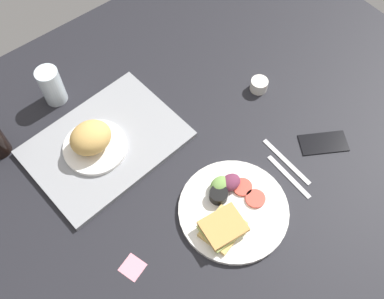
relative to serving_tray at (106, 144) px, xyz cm
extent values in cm
cube|color=black|center=(15.92, -22.38, -2.30)|extent=(190.00, 150.00, 3.00)
cube|color=gray|center=(0.00, 0.00, 0.00)|extent=(47.43, 36.40, 1.60)
cylinder|color=white|center=(-3.36, 0.00, 1.50)|extent=(19.01, 19.01, 1.40)
ellipsoid|color=tan|center=(-3.59, 0.46, 6.40)|extent=(12.33, 10.65, 8.40)
cylinder|color=white|center=(15.66, -40.34, 0.00)|extent=(30.67, 30.67, 1.60)
cube|color=#DBB266|center=(9.53, -43.10, 1.50)|extent=(12.84, 11.38, 1.40)
cube|color=#B2C66B|center=(9.53, -43.10, 2.70)|extent=(11.34, 9.42, 1.00)
cube|color=tan|center=(9.53, -43.10, 3.90)|extent=(12.07, 10.35, 1.40)
cylinder|color=#D14738|center=(22.56, -41.87, 1.20)|extent=(5.60, 5.60, 0.80)
cylinder|color=#D14738|center=(22.10, -36.96, 1.20)|extent=(5.60, 5.60, 0.80)
cylinder|color=black|center=(14.90, -34.97, 2.30)|extent=(5.20, 5.20, 3.00)
cylinder|color=#EFEACC|center=(14.90, -34.97, 3.40)|extent=(4.26, 4.26, 0.60)
ellipsoid|color=#729E4C|center=(17.20, -32.97, 2.60)|extent=(6.00, 4.80, 3.60)
ellipsoid|color=#6B2D47|center=(19.96, -34.20, 2.60)|extent=(6.00, 4.80, 3.60)
cylinder|color=silver|center=(-2.85, 24.73, 5.69)|extent=(7.08, 7.08, 12.97)
cylinder|color=silver|center=(50.80, -13.08, 1.20)|extent=(5.60, 5.60, 4.00)
cube|color=#B7B7BC|center=(35.66, -42.34, -0.55)|extent=(1.68, 17.02, 0.50)
cube|color=#B7B7BC|center=(38.66, -38.34, -0.55)|extent=(1.43, 19.00, 0.50)
cube|color=black|center=(52.01, -40.79, -0.40)|extent=(16.04, 13.65, 0.80)
cube|color=pink|center=(-14.99, -35.73, -0.74)|extent=(7.01, 7.01, 0.12)
camera|label=1|loc=(-22.19, -69.62, 113.36)|focal=41.00mm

